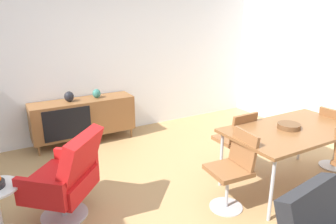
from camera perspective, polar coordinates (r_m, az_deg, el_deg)
The scene contains 11 objects.
ground_plane at distance 3.52m, azimuth 1.49°, elevation -17.40°, with size 8.32×8.32×0.00m, color tan.
wall_back at distance 5.31m, azimuth -13.37°, elevation 10.54°, with size 6.80×0.12×2.80m, color white.
sideboard at distance 5.14m, azimuth -15.29°, elevation -0.85°, with size 1.60×0.45×0.72m.
vase_cobalt at distance 5.00m, azimuth -17.74°, elevation 2.73°, with size 0.14×0.14×0.16m.
vase_sculptural_dark at distance 5.11m, azimuth -13.00°, elevation 3.34°, with size 0.13×0.13×0.15m.
dining_table at distance 3.92m, azimuth 21.89°, elevation -3.42°, with size 1.60×0.90×0.74m.
wooden_bowl_on_table at distance 3.88m, azimuth 21.33°, elevation -2.42°, with size 0.26×0.26×0.06m, color brown.
dining_chair_far_end at distance 4.69m, azimuth 28.46°, elevation -3.86°, with size 0.45×0.43×0.86m.
dining_chair_back_left at distance 4.11m, azimuth 12.38°, elevation -4.97°, with size 0.41×0.43×0.86m.
dining_chair_near_window at distance 3.40m, azimuth 11.89°, elevation -9.96°, with size 0.45×0.43×0.86m.
lounge_chair_red at distance 3.33m, azimuth -18.20°, elevation -11.20°, with size 0.91×0.91×0.95m.
Camera 1 is at (-1.51, -2.45, 2.03)m, focal length 33.15 mm.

